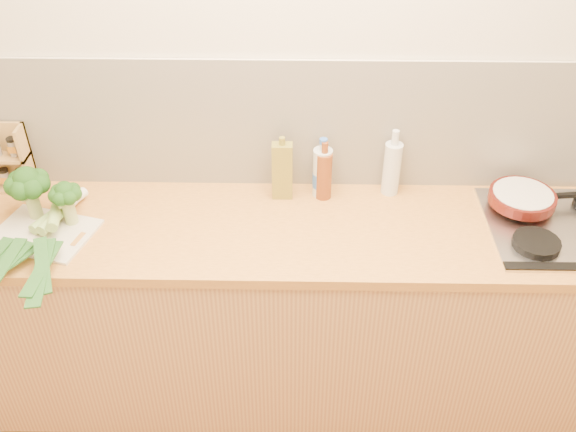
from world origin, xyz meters
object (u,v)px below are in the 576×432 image
gas_hob (567,226)px  chopping_board (43,233)px  spice_rack (1,161)px  skillet (523,197)px

gas_hob → chopping_board: gas_hob is taller
chopping_board → spice_rack: 0.41m
skillet → spice_rack: (-2.06, 0.13, 0.06)m
chopping_board → spice_rack: (-0.24, 0.31, 0.12)m
skillet → spice_rack: spice_rack is taller
skillet → gas_hob: bearing=-46.7°
gas_hob → skillet: (-0.14, 0.12, 0.05)m
gas_hob → chopping_board: bearing=-178.1°
spice_rack → gas_hob: bearing=-6.4°
spice_rack → chopping_board: bearing=-52.1°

